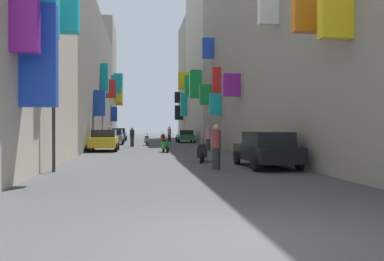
{
  "coord_description": "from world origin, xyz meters",
  "views": [
    {
      "loc": [
        -1.48,
        -5.74,
        1.67
      ],
      "look_at": [
        2.55,
        24.47,
        1.42
      ],
      "focal_mm": 37.55,
      "sensor_mm": 36.0,
      "label": 1
    }
  ],
  "objects_px": {
    "scooter_silver": "(147,140)",
    "pedestrian_far_away": "(110,137)",
    "parked_car_black": "(266,149)",
    "scooter_black": "(202,152)",
    "pedestrian_crossing": "(169,135)",
    "scooter_red": "(163,138)",
    "pedestrian_near_right": "(208,139)",
    "parked_car_grey": "(114,136)",
    "parked_car_yellow": "(104,140)",
    "parked_car_blue": "(119,134)",
    "traffic_light_near_corner": "(53,95)",
    "scooter_green": "(165,145)",
    "pedestrian_near_left": "(132,137)",
    "parked_car_green": "(185,136)",
    "pedestrian_mid_street": "(216,147)"
  },
  "relations": [
    {
      "from": "scooter_silver",
      "to": "pedestrian_far_away",
      "type": "height_order",
      "value": "pedestrian_far_away"
    },
    {
      "from": "parked_car_black",
      "to": "scooter_black",
      "type": "bearing_deg",
      "value": 125.5
    },
    {
      "from": "parked_car_black",
      "to": "scooter_silver",
      "type": "xyz_separation_m",
      "value": [
        -4.48,
        21.23,
        -0.31
      ]
    },
    {
      "from": "pedestrian_crossing",
      "to": "scooter_black",
      "type": "bearing_deg",
      "value": -90.45
    },
    {
      "from": "scooter_red",
      "to": "pedestrian_crossing",
      "type": "height_order",
      "value": "pedestrian_crossing"
    },
    {
      "from": "scooter_black",
      "to": "pedestrian_near_right",
      "type": "height_order",
      "value": "pedestrian_near_right"
    },
    {
      "from": "parked_car_grey",
      "to": "parked_car_yellow",
      "type": "bearing_deg",
      "value": -90.06
    },
    {
      "from": "parked_car_blue",
      "to": "scooter_black",
      "type": "distance_m",
      "value": 31.83
    },
    {
      "from": "parked_car_black",
      "to": "pedestrian_crossing",
      "type": "distance_m",
      "value": 26.37
    },
    {
      "from": "scooter_silver",
      "to": "pedestrian_near_right",
      "type": "xyz_separation_m",
      "value": [
        4.2,
        -8.76,
        0.4
      ]
    },
    {
      "from": "pedestrian_far_away",
      "to": "scooter_silver",
      "type": "bearing_deg",
      "value": 48.82
    },
    {
      "from": "parked_car_yellow",
      "to": "traffic_light_near_corner",
      "type": "height_order",
      "value": "traffic_light_near_corner"
    },
    {
      "from": "scooter_green",
      "to": "pedestrian_near_right",
      "type": "bearing_deg",
      "value": 26.75
    },
    {
      "from": "pedestrian_near_left",
      "to": "pedestrian_crossing",
      "type": "bearing_deg",
      "value": 63.18
    },
    {
      "from": "scooter_green",
      "to": "pedestrian_crossing",
      "type": "relative_size",
      "value": 1.08
    },
    {
      "from": "scooter_green",
      "to": "traffic_light_near_corner",
      "type": "distance_m",
      "value": 12.66
    },
    {
      "from": "scooter_green",
      "to": "pedestrian_near_right",
      "type": "height_order",
      "value": "pedestrian_near_right"
    },
    {
      "from": "parked_car_green",
      "to": "scooter_black",
      "type": "height_order",
      "value": "parked_car_green"
    },
    {
      "from": "scooter_red",
      "to": "traffic_light_near_corner",
      "type": "xyz_separation_m",
      "value": [
        -5.96,
        -31.5,
        2.4
      ]
    },
    {
      "from": "parked_car_blue",
      "to": "pedestrian_near_right",
      "type": "bearing_deg",
      "value": -71.42
    },
    {
      "from": "pedestrian_far_away",
      "to": "traffic_light_near_corner",
      "type": "distance_m",
      "value": 18.33
    },
    {
      "from": "parked_car_black",
      "to": "pedestrian_near_right",
      "type": "height_order",
      "value": "pedestrian_near_right"
    },
    {
      "from": "scooter_red",
      "to": "scooter_black",
      "type": "height_order",
      "value": "same"
    },
    {
      "from": "parked_car_grey",
      "to": "scooter_green",
      "type": "distance_m",
      "value": 13.71
    },
    {
      "from": "parked_car_yellow",
      "to": "pedestrian_near_right",
      "type": "relative_size",
      "value": 2.37
    },
    {
      "from": "pedestrian_mid_street",
      "to": "pedestrian_far_away",
      "type": "distance_m",
      "value": 18.99
    },
    {
      "from": "pedestrian_near_left",
      "to": "traffic_light_near_corner",
      "type": "height_order",
      "value": "traffic_light_near_corner"
    },
    {
      "from": "parked_car_grey",
      "to": "pedestrian_crossing",
      "type": "distance_m",
      "value": 6.12
    },
    {
      "from": "parked_car_blue",
      "to": "pedestrian_near_left",
      "type": "height_order",
      "value": "pedestrian_near_left"
    },
    {
      "from": "scooter_silver",
      "to": "pedestrian_mid_street",
      "type": "bearing_deg",
      "value": -84.09
    },
    {
      "from": "parked_car_black",
      "to": "scooter_green",
      "type": "relative_size",
      "value": 2.24
    },
    {
      "from": "scooter_red",
      "to": "pedestrian_far_away",
      "type": "bearing_deg",
      "value": -111.31
    },
    {
      "from": "pedestrian_mid_street",
      "to": "traffic_light_near_corner",
      "type": "distance_m",
      "value": 6.47
    },
    {
      "from": "pedestrian_near_left",
      "to": "scooter_black",
      "type": "bearing_deg",
      "value": -77.12
    },
    {
      "from": "parked_car_yellow",
      "to": "scooter_black",
      "type": "relative_size",
      "value": 2.11
    },
    {
      "from": "scooter_silver",
      "to": "traffic_light_near_corner",
      "type": "bearing_deg",
      "value": -100.17
    },
    {
      "from": "pedestrian_crossing",
      "to": "pedestrian_mid_street",
      "type": "relative_size",
      "value": 1.0
    },
    {
      "from": "parked_car_yellow",
      "to": "pedestrian_far_away",
      "type": "distance_m",
      "value": 4.84
    },
    {
      "from": "parked_car_black",
      "to": "scooter_black",
      "type": "distance_m",
      "value": 3.8
    },
    {
      "from": "parked_car_yellow",
      "to": "parked_car_grey",
      "type": "height_order",
      "value": "parked_car_yellow"
    },
    {
      "from": "pedestrian_crossing",
      "to": "pedestrian_near_right",
      "type": "xyz_separation_m",
      "value": [
        1.74,
        -13.82,
        -0.03
      ]
    },
    {
      "from": "parked_car_grey",
      "to": "parked_car_green",
      "type": "relative_size",
      "value": 1.07
    },
    {
      "from": "parked_car_green",
      "to": "pedestrian_far_away",
      "type": "distance_m",
      "value": 12.4
    },
    {
      "from": "parked_car_green",
      "to": "pedestrian_mid_street",
      "type": "height_order",
      "value": "pedestrian_mid_street"
    },
    {
      "from": "pedestrian_crossing",
      "to": "scooter_green",
      "type": "bearing_deg",
      "value": -95.35
    },
    {
      "from": "scooter_silver",
      "to": "traffic_light_near_corner",
      "type": "xyz_separation_m",
      "value": [
        -3.91,
        -21.79,
        2.4
      ]
    },
    {
      "from": "scooter_black",
      "to": "pedestrian_mid_street",
      "type": "distance_m",
      "value": 3.66
    },
    {
      "from": "parked_car_yellow",
      "to": "pedestrian_near_right",
      "type": "bearing_deg",
      "value": -2.69
    },
    {
      "from": "pedestrian_near_left",
      "to": "pedestrian_mid_street",
      "type": "xyz_separation_m",
      "value": [
        3.57,
        -19.37,
        0.05
      ]
    },
    {
      "from": "scooter_black",
      "to": "traffic_light_near_corner",
      "type": "height_order",
      "value": "traffic_light_near_corner"
    }
  ]
}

